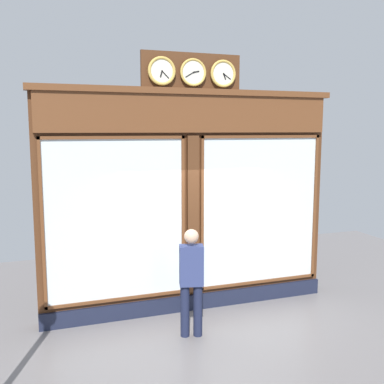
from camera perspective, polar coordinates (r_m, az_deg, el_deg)
shop_facade at (r=7.83m, az=-0.30°, el=-0.99°), size 5.28×0.42×4.43m
pedestrian at (r=6.96m, az=-0.08°, el=-10.87°), size 0.40×0.30×1.69m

